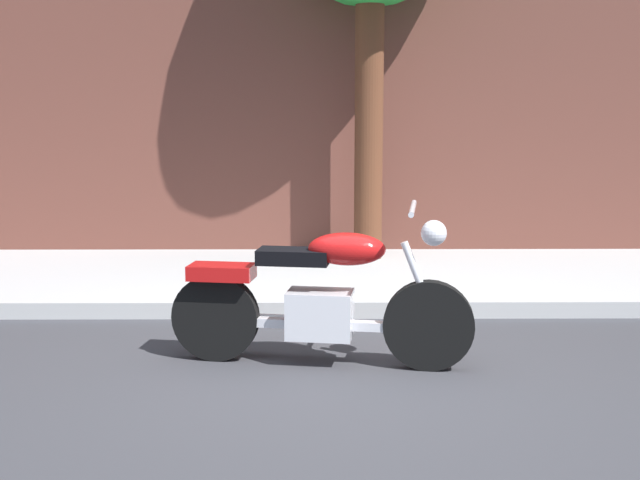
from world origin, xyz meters
TOP-DOWN VIEW (x-y plane):
  - ground_plane at (0.00, 0.00)m, footprint 60.00×60.00m
  - sidewalk at (0.00, 2.79)m, footprint 19.61×2.61m
  - motorcycle at (-0.06, 0.29)m, footprint 2.06×0.74m

SIDE VIEW (x-z plane):
  - ground_plane at x=0.00m, z-range 0.00..0.00m
  - sidewalk at x=0.00m, z-range 0.00..0.14m
  - motorcycle at x=-0.06m, z-range -0.09..1.01m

